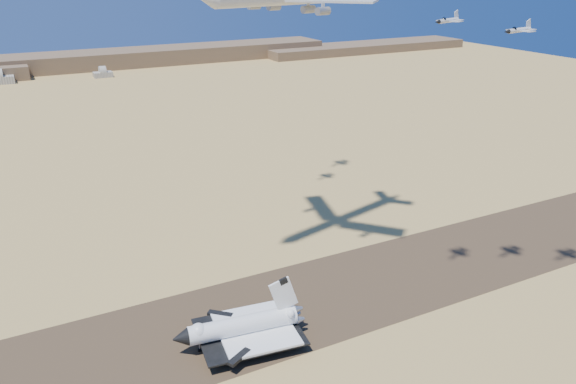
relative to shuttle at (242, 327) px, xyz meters
name	(u,v)px	position (x,y,z in m)	size (l,w,h in m)	color
ground	(247,319)	(6.13, 10.81, -5.49)	(1200.00, 1200.00, 0.00)	tan
runway	(247,319)	(6.13, 10.81, -5.46)	(600.00, 50.00, 0.06)	#483524
ridgeline	(117,61)	(71.45, 538.12, 2.14)	(960.00, 90.00, 18.00)	#7D6345
shuttle	(242,327)	(0.00, 0.00, 0.00)	(41.59, 28.77, 20.43)	white
crew_a	(268,347)	(5.46, -7.18, -4.51)	(0.67, 0.44, 1.84)	#C4430B
crew_b	(278,349)	(7.63, -9.40, -4.58)	(0.83, 0.48, 1.71)	#C4430B
crew_c	(278,340)	(9.65, -5.52, -4.49)	(1.10, 0.56, 1.88)	#C4430B
chase_jet_a	(448,20)	(67.53, -3.53, 88.70)	(13.50, 7.95, 3.46)	silver
chase_jet_b	(519,30)	(88.70, -11.48, 85.67)	(14.84, 8.48, 3.75)	silver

